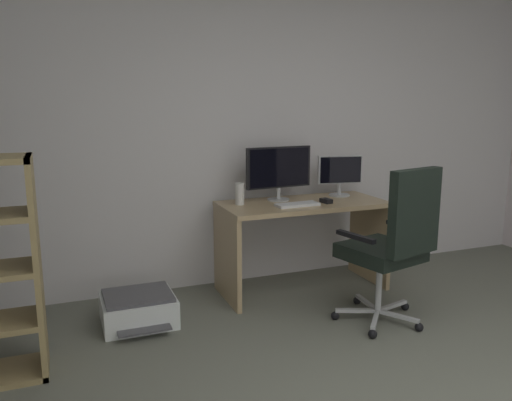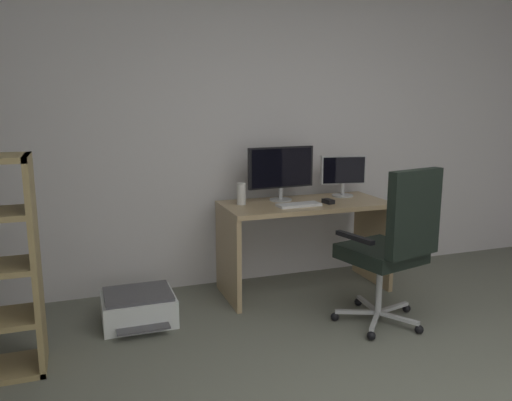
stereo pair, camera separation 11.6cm
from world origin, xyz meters
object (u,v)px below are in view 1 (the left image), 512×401
Objects in this scene: desk at (302,227)px; office_chair at (393,241)px; monitor_main at (279,169)px; printer at (139,309)px; desktop_speaker at (240,194)px; monitor_secondary at (340,172)px; computer_mouse at (326,201)px; keyboard at (297,205)px.

office_chair reaches higher than desk.
monitor_main reaches higher than printer.
monitor_main is 0.51× the size of office_chair.
desktop_speaker is at bearing 129.17° from office_chair.
monitor_main is 1.13× the size of printer.
printer is (-1.20, -0.32, -0.88)m from monitor_main.
monitor_secondary is at bearing 2.97° from desktop_speaker.
computer_mouse is 0.20× the size of printer.
desktop_speaker is at bearing 17.96° from printer.
desk is at bearing 45.60° from keyboard.
monitor_secondary is 1.05m from office_chair.
keyboard is (-0.11, -0.12, 0.21)m from desk.
desk is 7.79× the size of desktop_speaker.
desk is 2.33× the size of monitor_main.
monitor_secondary reaches higher than desk.
office_chair reaches higher than desktop_speaker.
office_chair is at bearing -65.92° from keyboard.
monitor_secondary is 1.98m from printer.
computer_mouse is 0.59× the size of desktop_speaker.
computer_mouse is (-0.26, -0.23, -0.18)m from monitor_secondary.
monitor_secondary is 2.28× the size of desktop_speaker.
desk reaches higher than printer.
printer is (-1.51, -0.09, -0.64)m from computer_mouse.
monitor_main reaches higher than desktop_speaker.
monitor_secondary is at bearing 33.79° from computer_mouse.
desk is at bearing -40.98° from monitor_main.
keyboard is (0.05, -0.25, -0.25)m from monitor_main.
printer is at bearing -179.11° from keyboard.
office_chair is at bearing -50.83° from desktop_speaker.
desktop_speaker is (-0.40, 0.21, 0.07)m from keyboard.
desktop_speaker is at bearing -177.03° from monitor_secondary.
office_chair is at bearing -73.27° from desk.
desktop_speaker is at bearing 170.30° from desk.
desktop_speaker is (-0.66, 0.19, 0.07)m from computer_mouse.
office_chair is (-0.16, -0.98, -0.33)m from monitor_secondary.
monitor_main reaches higher than monitor_secondary.
computer_mouse is at bearing -32.72° from desk.
printer is (-1.77, -0.32, -0.83)m from monitor_secondary.
desk is 3.90× the size of keyboard.
monitor_main is at bearing 7.69° from desktop_speaker.
computer_mouse is (0.16, -0.10, 0.22)m from desk.
monitor_secondary is at bearing 18.03° from desk.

